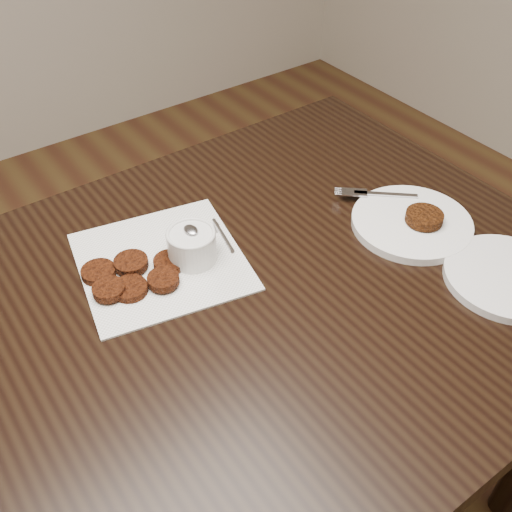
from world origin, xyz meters
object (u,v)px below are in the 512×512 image
(sauce_ramekin, at_px, (191,232))
(plate_empty, at_px, (507,277))
(plate_with_patty, at_px, (412,219))
(table, at_px, (201,448))
(napkin, at_px, (161,261))

(sauce_ramekin, bearing_deg, plate_empty, -41.27)
(sauce_ramekin, height_order, plate_empty, sauce_ramekin)
(plate_with_patty, bearing_deg, table, 175.30)
(napkin, relative_size, plate_empty, 1.31)
(table, distance_m, plate_empty, 0.67)
(sauce_ramekin, bearing_deg, napkin, 150.56)
(sauce_ramekin, height_order, plate_with_patty, sauce_ramekin)
(plate_empty, bearing_deg, sauce_ramekin, 138.73)
(plate_with_patty, relative_size, plate_empty, 1.07)
(table, distance_m, plate_with_patty, 0.61)
(plate_empty, bearing_deg, plate_with_patty, 96.44)
(table, relative_size, plate_with_patty, 6.24)
(napkin, distance_m, sauce_ramekin, 0.08)
(table, xyz_separation_m, napkin, (0.04, 0.15, 0.38))
(table, relative_size, plate_empty, 6.65)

